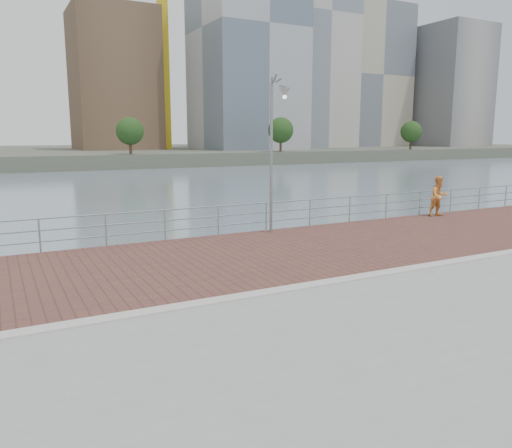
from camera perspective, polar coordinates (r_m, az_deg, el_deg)
name	(u,v)px	position (r m, az deg, el deg)	size (l,w,h in m)	color
water	(293,366)	(13.03, 4.26, -15.85)	(400.00, 400.00, 0.00)	slate
seawall	(460,433)	(9.24, 22.24, -21.26)	(40.00, 24.00, 2.00)	gray
brick_lane	(232,257)	(15.34, -2.79, -3.82)	(40.00, 6.80, 0.02)	brown
curb	(294,288)	(12.28, 4.38, -7.30)	(40.00, 0.40, 0.06)	#B7B5AD
far_shore	(21,154)	(132.63, -25.23, 7.21)	(320.00, 95.00, 2.50)	#4C5142
guardrail	(192,219)	(18.28, -7.32, 0.55)	(39.06, 0.06, 1.13)	#8C9EA8
street_lamp	(277,127)	(18.50, 2.41, 11.00)	(0.41, 1.19, 5.62)	gray
bystander	(439,196)	(24.41, 20.18, 3.01)	(0.90, 0.70, 1.85)	#E69443
skyline	(163,47)	(121.48, -10.56, 19.26)	(233.00, 41.00, 68.13)	#ADA38E
shoreline_trees	(70,130)	(87.67, -20.54, 10.03)	(144.96, 5.15, 6.87)	#473323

